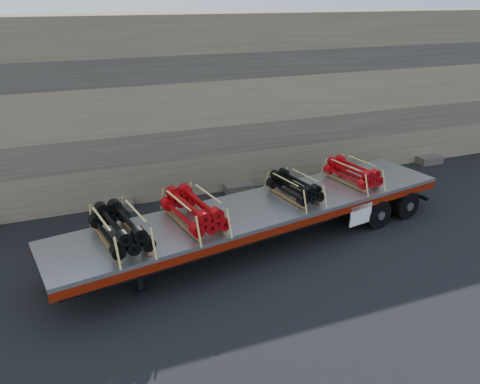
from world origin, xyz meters
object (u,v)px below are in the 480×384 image
object	(u,v)px
bundle_front	(120,229)
bundle_midfront	(194,211)
trailer	(262,224)
bundle_rear	(353,173)
bundle_midrear	(295,188)

from	to	relation	value
bundle_front	bundle_midfront	size ratio (longest dim) A/B	0.98
trailer	bundle_rear	world-z (taller)	bundle_rear
trailer	bundle_front	distance (m)	4.78
bundle_midfront	bundle_midrear	bearing A→B (deg)	0.00
trailer	bundle_midrear	xyz separation A→B (m)	(1.28, 0.23, 1.03)
trailer	bundle_midrear	bearing A→B (deg)	0.00
bundle_rear	bundle_front	bearing A→B (deg)	180.00
bundle_midrear	trailer	bearing A→B (deg)	-180.00
trailer	bundle_midfront	world-z (taller)	bundle_midfront
bundle_midfront	bundle_rear	world-z (taller)	bundle_midfront
bundle_rear	bundle_midrear	bearing A→B (deg)	-180.00
trailer	bundle_midfront	distance (m)	2.67
bundle_front	bundle_midrear	bearing A→B (deg)	0.00
bundle_front	bundle_midfront	world-z (taller)	bundle_midfront
bundle_front	bundle_rear	world-z (taller)	bundle_front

